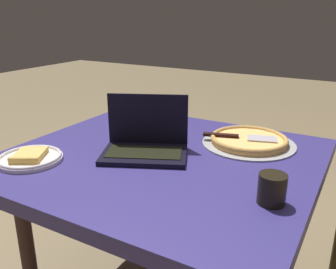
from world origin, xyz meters
TOP-DOWN VIEW (x-y plane):
  - dining_table at (0.00, 0.00)m, footprint 1.02×1.11m
  - laptop at (0.02, -0.06)m, footprint 0.32×0.37m
  - pizza_plate at (0.29, -0.38)m, footprint 0.23×0.23m
  - pizza_tray at (-0.27, 0.25)m, footprint 0.37×0.37m
  - table_knife at (-0.29, -0.22)m, footprint 0.22×0.05m
  - drink_cup at (0.16, 0.45)m, footprint 0.08×0.08m

SIDE VIEW (x-z plane):
  - dining_table at x=0.00m, z-range 0.28..0.99m
  - table_knife at x=-0.29m, z-range 0.70..0.71m
  - pizza_plate at x=0.29m, z-range 0.70..0.73m
  - pizza_tray at x=-0.27m, z-range 0.70..0.74m
  - drink_cup at x=0.16m, z-range 0.70..0.79m
  - laptop at x=0.02m, z-range 0.64..0.86m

